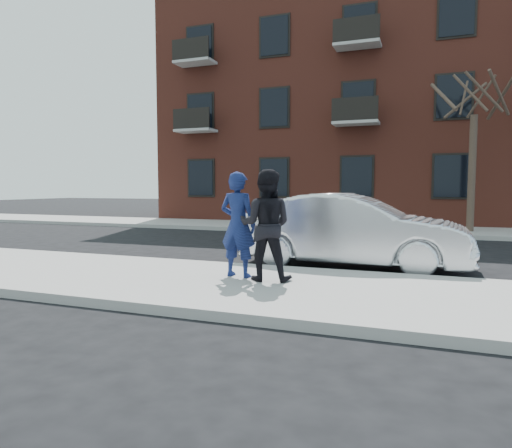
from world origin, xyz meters
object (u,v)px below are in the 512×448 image
at_px(man_hoodie, 238,225).
at_px(man_peacoat, 266,225).
at_px(street_tree, 475,81).
at_px(silver_sedan, 352,231).

distance_m(man_hoodie, man_peacoat, 0.58).
height_order(street_tree, man_hoodie, street_tree).
distance_m(silver_sedan, man_hoodie, 2.98).
xyz_separation_m(silver_sedan, man_peacoat, (-1.10, -2.57, 0.30)).
bearing_deg(street_tree, silver_sedan, -110.09).
xyz_separation_m(street_tree, man_peacoat, (-4.14, -10.88, -4.41)).
distance_m(street_tree, man_peacoat, 12.45).
bearing_deg(man_peacoat, man_hoodie, -20.83).
bearing_deg(man_hoodie, silver_sedan, -117.54).
relative_size(silver_sedan, man_peacoat, 2.57).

